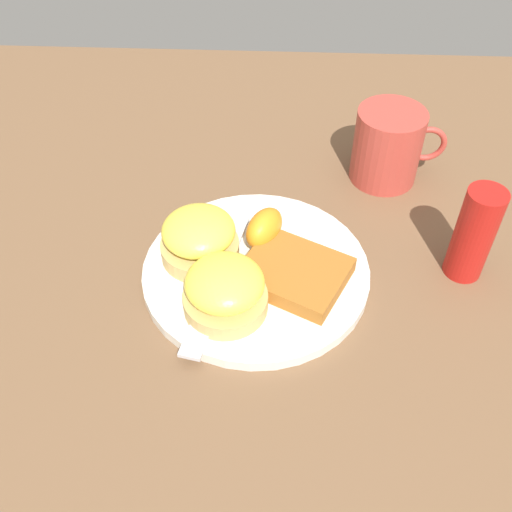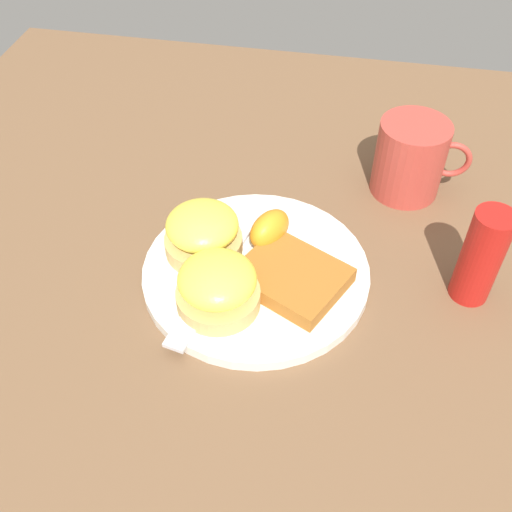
% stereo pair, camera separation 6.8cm
% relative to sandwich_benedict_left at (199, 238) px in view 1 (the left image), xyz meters
% --- Properties ---
extents(ground_plane, '(1.10, 1.10, 0.00)m').
position_rel_sandwich_benedict_left_xyz_m(ground_plane, '(0.07, -0.02, -0.04)').
color(ground_plane, brown).
extents(plate, '(0.26, 0.26, 0.01)m').
position_rel_sandwich_benedict_left_xyz_m(plate, '(0.07, -0.02, -0.04)').
color(plate, silver).
rests_on(plate, ground_plane).
extents(sandwich_benedict_left, '(0.09, 0.09, 0.06)m').
position_rel_sandwich_benedict_left_xyz_m(sandwich_benedict_left, '(0.00, 0.00, 0.00)').
color(sandwich_benedict_left, tan).
rests_on(sandwich_benedict_left, plate).
extents(sandwich_benedict_right, '(0.09, 0.09, 0.06)m').
position_rel_sandwich_benedict_left_xyz_m(sandwich_benedict_right, '(0.04, -0.08, 0.00)').
color(sandwich_benedict_right, tan).
rests_on(sandwich_benedict_right, plate).
extents(hashbrown_patty, '(0.14, 0.13, 0.02)m').
position_rel_sandwich_benedict_left_xyz_m(hashbrown_patty, '(0.11, -0.03, -0.02)').
color(hashbrown_patty, '#9D5C20').
rests_on(hashbrown_patty, plate).
extents(orange_wedge, '(0.06, 0.07, 0.04)m').
position_rel_sandwich_benedict_left_xyz_m(orange_wedge, '(0.07, 0.03, -0.01)').
color(orange_wedge, orange).
rests_on(orange_wedge, plate).
extents(fork, '(0.06, 0.22, 0.00)m').
position_rel_sandwich_benedict_left_xyz_m(fork, '(0.02, -0.06, -0.03)').
color(fork, silver).
rests_on(fork, plate).
extents(cup, '(0.12, 0.09, 0.10)m').
position_rel_sandwich_benedict_left_xyz_m(cup, '(0.23, 0.18, 0.01)').
color(cup, '#B23D33').
rests_on(cup, ground_plane).
extents(condiment_bottle, '(0.04, 0.04, 0.12)m').
position_rel_sandwich_benedict_left_xyz_m(condiment_bottle, '(0.31, 0.00, 0.02)').
color(condiment_bottle, '#B21914').
rests_on(condiment_bottle, ground_plane).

